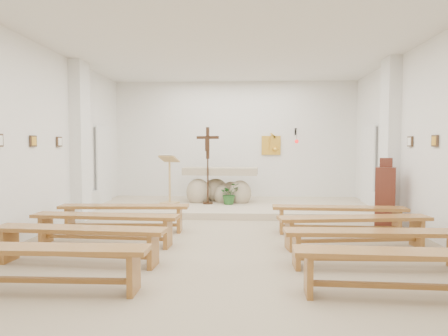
# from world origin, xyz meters

# --- Properties ---
(ground) EXTENTS (7.00, 10.00, 0.00)m
(ground) POSITION_xyz_m (0.00, 0.00, 0.00)
(ground) COLOR tan
(ground) RESTS_ON ground
(wall_left) EXTENTS (0.02, 10.00, 3.50)m
(wall_left) POSITION_xyz_m (-3.49, 0.00, 1.75)
(wall_left) COLOR white
(wall_left) RESTS_ON ground
(wall_right) EXTENTS (0.02, 10.00, 3.50)m
(wall_right) POSITION_xyz_m (3.49, 0.00, 1.75)
(wall_right) COLOR white
(wall_right) RESTS_ON ground
(wall_back) EXTENTS (7.00, 0.02, 3.50)m
(wall_back) POSITION_xyz_m (0.00, 4.99, 1.75)
(wall_back) COLOR white
(wall_back) RESTS_ON ground
(ceiling) EXTENTS (7.00, 10.00, 0.02)m
(ceiling) POSITION_xyz_m (0.00, 0.00, 3.49)
(ceiling) COLOR silver
(ceiling) RESTS_ON wall_back
(sanctuary_platform) EXTENTS (6.98, 3.00, 0.15)m
(sanctuary_platform) POSITION_xyz_m (0.00, 3.50, 0.07)
(sanctuary_platform) COLOR beige
(sanctuary_platform) RESTS_ON ground
(pilaster_left) EXTENTS (0.26, 0.55, 3.50)m
(pilaster_left) POSITION_xyz_m (-3.37, 2.00, 1.75)
(pilaster_left) COLOR white
(pilaster_left) RESTS_ON ground
(pilaster_right) EXTENTS (0.26, 0.55, 3.50)m
(pilaster_right) POSITION_xyz_m (3.37, 2.00, 1.75)
(pilaster_right) COLOR white
(pilaster_right) RESTS_ON ground
(gold_wall_relief) EXTENTS (0.55, 0.04, 0.55)m
(gold_wall_relief) POSITION_xyz_m (1.05, 4.96, 1.65)
(gold_wall_relief) COLOR gold
(gold_wall_relief) RESTS_ON wall_back
(sanctuary_lamp) EXTENTS (0.11, 0.36, 0.44)m
(sanctuary_lamp) POSITION_xyz_m (1.75, 4.71, 1.81)
(sanctuary_lamp) COLOR black
(sanctuary_lamp) RESTS_ON wall_back
(station_frame_left_mid) EXTENTS (0.03, 0.20, 0.20)m
(station_frame_left_mid) POSITION_xyz_m (-3.47, 0.20, 1.72)
(station_frame_left_mid) COLOR #45301E
(station_frame_left_mid) RESTS_ON wall_left
(station_frame_left_rear) EXTENTS (0.03, 0.20, 0.20)m
(station_frame_left_rear) POSITION_xyz_m (-3.47, 1.20, 1.72)
(station_frame_left_rear) COLOR #45301E
(station_frame_left_rear) RESTS_ON wall_left
(station_frame_right_mid) EXTENTS (0.03, 0.20, 0.20)m
(station_frame_right_mid) POSITION_xyz_m (3.47, 0.20, 1.72)
(station_frame_right_mid) COLOR #45301E
(station_frame_right_mid) RESTS_ON wall_right
(station_frame_right_rear) EXTENTS (0.03, 0.20, 0.20)m
(station_frame_right_rear) POSITION_xyz_m (3.47, 1.20, 1.72)
(station_frame_right_rear) COLOR #45301E
(station_frame_right_rear) RESTS_ON wall_right
(radiator_left) EXTENTS (0.10, 0.85, 0.52)m
(radiator_left) POSITION_xyz_m (-3.43, 2.70, 0.27)
(radiator_left) COLOR silver
(radiator_left) RESTS_ON ground
(radiator_right) EXTENTS (0.10, 0.85, 0.52)m
(radiator_right) POSITION_xyz_m (3.43, 2.70, 0.27)
(radiator_right) COLOR silver
(radiator_right) RESTS_ON ground
(altar) EXTENTS (1.98, 0.92, 1.00)m
(altar) POSITION_xyz_m (-0.38, 3.83, 0.53)
(altar) COLOR #B5A98A
(altar) RESTS_ON sanctuary_platform
(lectern) EXTENTS (0.54, 0.50, 1.28)m
(lectern) POSITION_xyz_m (-1.64, 3.39, 0.78)
(lectern) COLOR tan
(lectern) RESTS_ON sanctuary_platform
(crucifix_stand) EXTENTS (0.58, 0.26, 1.96)m
(crucifix_stand) POSITION_xyz_m (-0.66, 3.43, 1.28)
(crucifix_stand) COLOR #3C2213
(crucifix_stand) RESTS_ON sanctuary_platform
(potted_plant) EXTENTS (0.65, 0.64, 0.54)m
(potted_plant) POSITION_xyz_m (-0.11, 3.38, 0.42)
(potted_plant) COLOR #285C25
(potted_plant) RESTS_ON sanctuary_platform
(donation_pedestal) EXTENTS (0.49, 0.49, 1.40)m
(donation_pedestal) POSITION_xyz_m (3.10, 1.42, 0.61)
(donation_pedestal) COLOR #5D271A
(donation_pedestal) RESTS_ON ground
(bench_left_front) EXTENTS (2.44, 0.48, 0.51)m
(bench_left_front) POSITION_xyz_m (-2.01, 0.73, 0.38)
(bench_left_front) COLOR #925D2A
(bench_left_front) RESTS_ON ground
(bench_right_front) EXTENTS (2.44, 0.50, 0.51)m
(bench_right_front) POSITION_xyz_m (2.01, 0.73, 0.38)
(bench_right_front) COLOR #925D2A
(bench_right_front) RESTS_ON ground
(bench_left_second) EXTENTS (2.45, 0.56, 0.51)m
(bench_left_second) POSITION_xyz_m (-2.01, -0.32, 0.38)
(bench_left_second) COLOR #925D2A
(bench_left_second) RESTS_ON ground
(bench_right_second) EXTENTS (2.46, 0.69, 0.51)m
(bench_right_second) POSITION_xyz_m (2.01, -0.32, 0.38)
(bench_right_second) COLOR #925D2A
(bench_right_second) RESTS_ON ground
(bench_left_third) EXTENTS (2.45, 0.57, 0.51)m
(bench_left_third) POSITION_xyz_m (-2.01, -1.36, 0.38)
(bench_left_third) COLOR #925D2A
(bench_left_third) RESTS_ON ground
(bench_right_third) EXTENTS (2.43, 0.42, 0.51)m
(bench_right_third) POSITION_xyz_m (2.01, -1.36, 0.38)
(bench_right_third) COLOR #925D2A
(bench_right_third) RESTS_ON ground
(bench_left_fourth) EXTENTS (2.43, 0.39, 0.51)m
(bench_left_fourth) POSITION_xyz_m (-2.01, -2.41, 0.38)
(bench_left_fourth) COLOR #925D2A
(bench_left_fourth) RESTS_ON ground
(bench_right_fourth) EXTENTS (2.44, 0.50, 0.51)m
(bench_right_fourth) POSITION_xyz_m (2.01, -2.41, 0.38)
(bench_right_fourth) COLOR #925D2A
(bench_right_fourth) RESTS_ON ground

